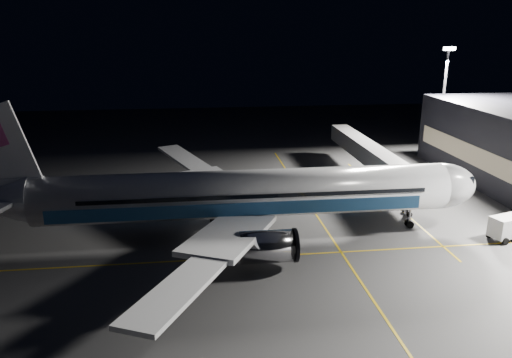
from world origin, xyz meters
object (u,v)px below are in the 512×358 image
object	(u,v)px
baggage_tug	(211,182)
safety_cone_c	(229,201)
airliner	(237,195)
jet_bridge	(373,156)
safety_cone_b	(214,197)
service_truck	(511,226)
safety_cone_a	(227,201)
floodlight_mast_north	(444,93)

from	to	relation	value
baggage_tug	safety_cone_c	bearing A→B (deg)	-86.00
safety_cone_c	airliner	bearing A→B (deg)	-89.44
jet_bridge	safety_cone_b	xyz separation A→B (m)	(-25.23, -4.30, -4.29)
service_truck	safety_cone_c	xyz separation A→B (m)	(-32.07, 16.47, -1.22)
baggage_tug	safety_cone_a	xyz separation A→B (m)	(1.93, -7.92, -0.49)
safety_cone_a	safety_cone_c	size ratio (longest dim) A/B	0.95
jet_bridge	safety_cone_c	size ratio (longest dim) A/B	53.82
safety_cone_a	safety_cone_c	xyz separation A→B (m)	(0.31, 0.03, 0.02)
service_truck	safety_cone_c	distance (m)	36.08
service_truck	safety_cone_c	world-z (taller)	service_truck
floodlight_mast_north	safety_cone_b	bearing A→B (deg)	-157.13
safety_cone_a	baggage_tug	bearing A→B (deg)	103.67
airliner	safety_cone_b	xyz separation A→B (m)	(-2.15, 13.75, -4.88)
floodlight_mast_north	baggage_tug	distance (m)	46.63
service_truck	baggage_tug	world-z (taller)	service_truck
airliner	floodlight_mast_north	world-z (taller)	floodlight_mast_north
airliner	baggage_tug	distance (m)	20.16
safety_cone_a	safety_cone_b	size ratio (longest dim) A/B	1.05
airliner	safety_cone_b	size ratio (longest dim) A/B	106.84
baggage_tug	safety_cone_c	size ratio (longest dim) A/B	4.24
jet_bridge	service_truck	bearing A→B (deg)	-68.78
baggage_tug	safety_cone_a	size ratio (longest dim) A/B	4.48
safety_cone_b	airliner	bearing A→B (deg)	-81.10
safety_cone_a	safety_cone_b	distance (m)	2.75
floodlight_mast_north	jet_bridge	bearing A→B (deg)	-142.26
airliner	safety_cone_c	xyz separation A→B (m)	(-0.11, 11.66, -4.84)
floodlight_mast_north	safety_cone_c	xyz separation A→B (m)	(-41.19, -20.33, -12.05)
airliner	jet_bridge	size ratio (longest dim) A/B	1.79
airliner	floodlight_mast_north	xyz separation A→B (m)	(41.08, 31.99, 7.21)
jet_bridge	safety_cone_c	distance (m)	24.43
airliner	safety_cone_a	bearing A→B (deg)	92.09
airliner	safety_cone_c	size ratio (longest dim) A/B	96.20
airliner	safety_cone_a	xyz separation A→B (m)	(-0.42, 11.62, -4.86)
safety_cone_a	safety_cone_c	world-z (taller)	safety_cone_c
floodlight_mast_north	safety_cone_a	xyz separation A→B (m)	(-41.50, -20.37, -12.07)
airliner	safety_cone_a	distance (m)	12.60
jet_bridge	service_truck	distance (m)	24.73
floodlight_mast_north	service_truck	world-z (taller)	floodlight_mast_north
service_truck	safety_cone_a	distance (m)	36.34
baggage_tug	safety_cone_b	size ratio (longest dim) A/B	4.71
baggage_tug	safety_cone_a	bearing A→B (deg)	-88.16
service_truck	safety_cone_c	bearing A→B (deg)	136.10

